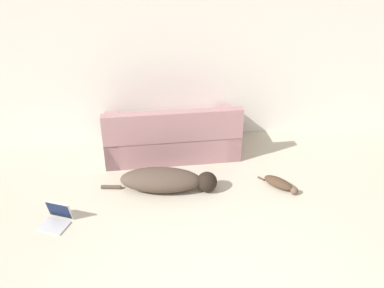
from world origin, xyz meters
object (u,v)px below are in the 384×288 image
object	(u,v)px
laptop_open	(57,217)
cat	(280,184)
couch	(172,138)
dog	(166,180)

from	to	relation	value
laptop_open	cat	bearing A→B (deg)	31.52
cat	laptop_open	world-z (taller)	laptop_open
couch	cat	xyz separation A→B (m)	(1.34, -1.01, -0.20)
cat	laptop_open	distance (m)	2.77
laptop_open	couch	bearing A→B (deg)	68.53
dog	cat	world-z (taller)	dog
cat	laptop_open	size ratio (longest dim) A/B	1.23
dog	laptop_open	distance (m)	1.38
dog	cat	distance (m)	1.47
couch	laptop_open	world-z (taller)	couch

